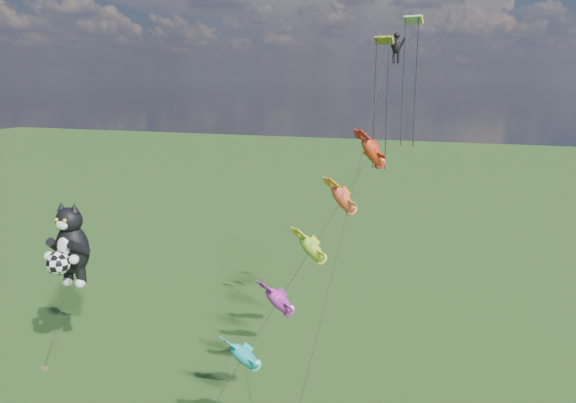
% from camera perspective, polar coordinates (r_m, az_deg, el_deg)
% --- Properties ---
extents(ground, '(300.00, 300.00, 0.00)m').
position_cam_1_polar(ground, '(38.54, -21.71, -17.51)').
color(ground, '#14370D').
extents(cat_kite_rig, '(2.67, 4.26, 10.70)m').
position_cam_1_polar(cat_kite_rig, '(40.17, -21.33, -4.20)').
color(cat_kite_rig, brown).
rests_on(cat_kite_rig, ground).
extents(fish_windsock_rig, '(8.72, 13.50, 17.37)m').
position_cam_1_polar(fish_windsock_rig, '(30.02, 2.38, -4.88)').
color(fish_windsock_rig, brown).
rests_on(fish_windsock_rig, ground).
extents(parafoil_rig, '(3.81, 17.36, 27.23)m').
position_cam_1_polar(parafoil_rig, '(34.94, 10.77, 13.86)').
color(parafoil_rig, brown).
rests_on(parafoil_rig, ground).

